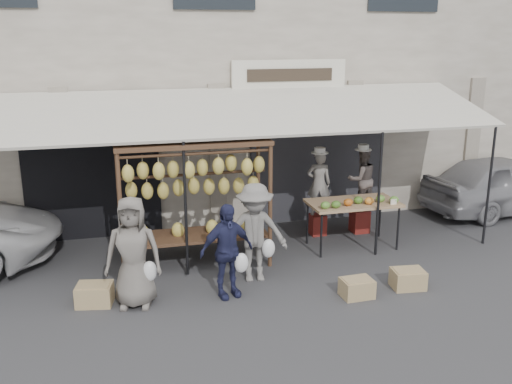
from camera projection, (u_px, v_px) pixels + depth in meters
ground_plane at (262, 297)px, 8.90m from camera, size 90.00×90.00×0.00m
shophouse at (192, 47)px, 13.96m from camera, size 24.00×6.15×7.30m
awning at (230, 113)px, 10.33m from camera, size 10.00×2.35×2.92m
banana_rack at (194, 180)px, 9.66m from camera, size 2.60×0.90×2.24m
produce_table at (354, 204)px, 10.70m from camera, size 1.70×0.90×1.04m
vendor_left at (319, 183)px, 11.36m from camera, size 0.54×0.43×1.31m
vendor_right at (362, 179)px, 11.51m from camera, size 0.65×0.52×1.29m
customer_left at (133, 252)px, 8.40m from camera, size 0.93×0.70×1.70m
customer_mid at (227, 251)px, 8.73m from camera, size 0.94×0.57×1.50m
customer_right at (255, 233)px, 9.30m from camera, size 1.13×0.72×1.66m
stool_left at (318, 224)px, 11.59m from camera, size 0.38×0.38×0.42m
stool_right at (360, 221)px, 11.74m from camera, size 0.37×0.37×0.47m
crate_near_a at (357, 288)px, 8.87m from camera, size 0.49×0.38×0.29m
crate_near_b at (408, 279)px, 9.17m from camera, size 0.55×0.44×0.30m
crate_far at (95, 294)px, 8.62m from camera, size 0.60×0.50×0.32m
sedan at (505, 184)px, 12.96m from camera, size 4.05×2.00×1.33m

